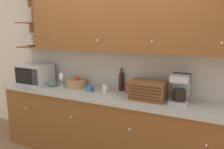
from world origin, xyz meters
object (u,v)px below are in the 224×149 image
wine_glass (61,77)px  storage_canister (130,88)px  bread_box (148,90)px  wine_bottle (121,81)px  coffee_maker (180,88)px  bowl_stack_on_counter (52,84)px  fruit_basket (77,83)px  mug_blue_second (105,88)px  mug (90,88)px  microwave (35,74)px

wine_glass → storage_canister: (1.07, 0.15, -0.08)m
bread_box → wine_bottle: bearing=153.9°
coffee_maker → bread_box: bearing=-167.3°
storage_canister → bread_box: bearing=-29.3°
bowl_stack_on_counter → storage_canister: 1.26m
fruit_basket → mug_blue_second: 0.51m
bowl_stack_on_counter → fruit_basket: fruit_basket is taller
bowl_stack_on_counter → mug: size_ratio=1.50×
microwave → bowl_stack_on_counter: (0.36, -0.00, -0.12)m
bowl_stack_on_counter → coffee_maker: bearing=2.2°
wine_bottle → bread_box: size_ratio=0.76×
microwave → mug_blue_second: (1.26, 0.08, -0.11)m
mug_blue_second → storage_canister: size_ratio=0.72×
bowl_stack_on_counter → mug_blue_second: bearing=5.1°
mug_blue_second → wine_bottle: wine_bottle is taller
bowl_stack_on_counter → wine_bottle: bearing=11.2°
microwave → wine_bottle: bearing=8.3°
bowl_stack_on_counter → bread_box: (1.55, -0.01, 0.09)m
fruit_basket → wine_bottle: 0.71m
bowl_stack_on_counter → fruit_basket: 0.40m
storage_canister → bread_box: 0.35m
mug → storage_canister: (0.55, 0.17, 0.03)m
wine_bottle → bread_box: 0.51m
microwave → fruit_basket: microwave is taller
microwave → mug_blue_second: bearing=3.5°
wine_glass → mug: bearing=-2.3°
wine_bottle → microwave: bearing=-171.7°
wine_glass → wine_bottle: size_ratio=0.68×
bread_box → coffee_maker: (0.38, 0.09, 0.05)m
microwave → wine_glass: (0.53, 0.01, -0.00)m
wine_bottle → coffee_maker: size_ratio=0.98×
mug → bread_box: bread_box is taller
mug → bread_box: bearing=-0.3°
bowl_stack_on_counter → storage_canister: bearing=7.3°
coffee_maker → mug: bearing=-176.3°
mug_blue_second → wine_bottle: (0.19, 0.13, 0.10)m
fruit_basket → bread_box: size_ratio=0.68×
wine_bottle → wine_glass: bearing=-167.7°
coffee_maker → mug_blue_second: bearing=179.7°
wine_glass → fruit_basket: 0.25m
microwave → mug: size_ratio=4.78×
storage_canister → microwave: bearing=-174.4°
wine_bottle → coffee_maker: bearing=-9.5°
wine_glass → microwave: bearing=-178.7°
microwave → mug_blue_second: size_ratio=4.79×
storage_canister → bread_box: bread_box is taller
mug → wine_bottle: bearing=29.2°
mug_blue_second → wine_bottle: 0.25m
storage_canister → coffee_maker: bearing=-7.2°
bowl_stack_on_counter → mug: bearing=-0.5°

